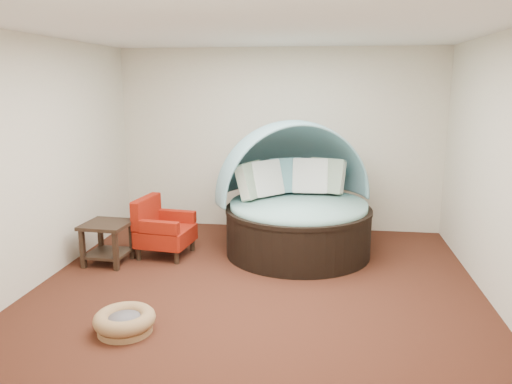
# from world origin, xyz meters

# --- Properties ---
(floor) EXTENTS (5.00, 5.00, 0.00)m
(floor) POSITION_xyz_m (0.00, 0.00, 0.00)
(floor) COLOR #4C2315
(floor) RESTS_ON ground
(wall_back) EXTENTS (5.00, 0.00, 5.00)m
(wall_back) POSITION_xyz_m (0.00, 2.50, 1.40)
(wall_back) COLOR beige
(wall_back) RESTS_ON floor
(wall_front) EXTENTS (5.00, 0.00, 5.00)m
(wall_front) POSITION_xyz_m (0.00, -2.50, 1.40)
(wall_front) COLOR beige
(wall_front) RESTS_ON floor
(wall_left) EXTENTS (0.00, 5.00, 5.00)m
(wall_left) POSITION_xyz_m (-2.50, 0.00, 1.40)
(wall_left) COLOR beige
(wall_left) RESTS_ON floor
(wall_right) EXTENTS (0.00, 5.00, 5.00)m
(wall_right) POSITION_xyz_m (2.50, 0.00, 1.40)
(wall_right) COLOR beige
(wall_right) RESTS_ON floor
(ceiling) EXTENTS (5.00, 5.00, 0.00)m
(ceiling) POSITION_xyz_m (0.00, 0.00, 2.80)
(ceiling) COLOR white
(ceiling) RESTS_ON wall_back
(canopy_daybed) EXTENTS (2.62, 2.59, 1.79)m
(canopy_daybed) POSITION_xyz_m (0.34, 1.38, 0.83)
(canopy_daybed) COLOR black
(canopy_daybed) RESTS_ON floor
(pet_basket) EXTENTS (0.60, 0.60, 0.20)m
(pet_basket) POSITION_xyz_m (-1.08, -1.16, 0.10)
(pet_basket) COLOR olive
(pet_basket) RESTS_ON floor
(red_armchair) EXTENTS (0.75, 0.75, 0.79)m
(red_armchair) POSITION_xyz_m (-1.41, 0.94, 0.36)
(red_armchair) COLOR black
(red_armchair) RESTS_ON floor
(side_table) EXTENTS (0.60, 0.60, 0.54)m
(side_table) POSITION_xyz_m (-2.00, 0.54, 0.35)
(side_table) COLOR black
(side_table) RESTS_ON floor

